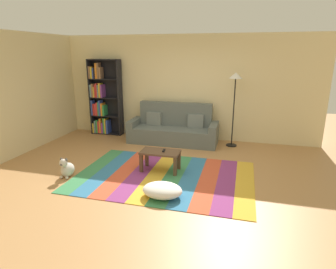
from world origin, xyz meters
The scene contains 11 objects.
ground_plane centered at (0.00, 0.00, 0.00)m, with size 14.00×14.00×0.00m, color #B27F4C.
back_wall centered at (0.00, 2.55, 1.35)m, with size 6.80×0.10×2.70m, color beige.
left_wall centered at (-3.40, 0.75, 1.35)m, with size 0.10×5.50×2.70m, color beige.
rug centered at (0.13, -0.13, 0.01)m, with size 3.27×2.26×0.01m.
couch centered at (-0.23, 2.02, 0.34)m, with size 2.26×0.80×1.00m.
bookshelf centered at (-2.35, 2.30, 0.95)m, with size 0.90×0.28×2.08m.
coffee_table centered at (-0.02, 0.11, 0.33)m, with size 0.75×0.41×0.40m.
pouf centered at (0.31, -0.90, 0.12)m, with size 0.65×0.50×0.22m, color white.
dog centered at (-1.63, -0.60, 0.16)m, with size 0.22×0.35×0.40m.
standing_lamp centered at (1.25, 2.08, 1.50)m, with size 0.32×0.32×1.80m.
tv_remote centered at (0.04, 0.14, 0.42)m, with size 0.04×0.15×0.02m, color black.
Camera 1 is at (1.47, -4.89, 2.25)m, focal length 30.56 mm.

